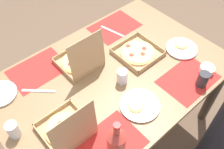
% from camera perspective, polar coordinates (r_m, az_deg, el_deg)
% --- Properties ---
extents(ground_plane, '(6.00, 6.00, 0.00)m').
position_cam_1_polar(ground_plane, '(2.21, 0.00, -12.29)').
color(ground_plane, brown).
extents(dining_table, '(1.49, 1.00, 0.73)m').
position_cam_1_polar(dining_table, '(1.68, 0.00, -2.19)').
color(dining_table, '#3F3328').
rests_on(dining_table, ground_plane).
extents(placemat_near_left, '(0.36, 0.26, 0.00)m').
position_cam_1_polar(placemat_near_left, '(1.96, 0.58, 10.92)').
color(placemat_near_left, red).
rests_on(placemat_near_left, dining_table).
extents(placemat_near_right, '(0.36, 0.26, 0.00)m').
position_cam_1_polar(placemat_near_right, '(1.70, -16.54, 1.07)').
color(placemat_near_right, red).
rests_on(placemat_near_right, dining_table).
extents(placemat_far_left, '(0.36, 0.26, 0.00)m').
position_cam_1_polar(placemat_far_left, '(1.65, 17.06, -1.07)').
color(placemat_far_left, red).
rests_on(placemat_far_left, dining_table).
extents(placemat_far_right, '(0.36, 0.26, 0.00)m').
position_cam_1_polar(placemat_far_right, '(1.34, -0.86, -15.98)').
color(placemat_far_right, red).
rests_on(placemat_far_right, dining_table).
extents(pizza_box_center, '(0.26, 0.26, 0.29)m').
position_cam_1_polar(pizza_box_center, '(1.64, -7.32, 3.21)').
color(pizza_box_center, tan).
rests_on(pizza_box_center, dining_table).
extents(pizza_box_edge_far, '(0.25, 0.25, 0.29)m').
position_cam_1_polar(pizza_box_edge_far, '(1.36, -10.25, -12.17)').
color(pizza_box_edge_far, tan).
rests_on(pizza_box_edge_far, dining_table).
extents(pizza_box_corner_left, '(0.28, 0.28, 0.04)m').
position_cam_1_polar(pizza_box_corner_left, '(1.74, 5.92, 5.02)').
color(pizza_box_corner_left, tan).
rests_on(pizza_box_corner_left, dining_table).
extents(plate_far_left, '(0.23, 0.23, 0.03)m').
position_cam_1_polar(plate_far_left, '(1.46, 6.28, -7.02)').
color(plate_far_left, white).
rests_on(plate_far_left, dining_table).
extents(plate_near_right, '(0.22, 0.22, 0.03)m').
position_cam_1_polar(plate_near_right, '(1.83, 15.63, 5.82)').
color(plate_near_right, white).
rests_on(plate_near_right, dining_table).
extents(plate_near_left, '(0.20, 0.20, 0.02)m').
position_cam_1_polar(plate_near_left, '(1.64, -24.17, -4.09)').
color(plate_near_left, white).
rests_on(plate_near_left, dining_table).
extents(soda_bottle, '(0.09, 0.09, 0.32)m').
position_cam_1_polar(soda_bottle, '(1.20, 0.97, -15.87)').
color(soda_bottle, '#B2382D').
rests_on(soda_bottle, dining_table).
extents(cup_spare, '(0.07, 0.07, 0.10)m').
position_cam_1_polar(cup_spare, '(1.42, -21.68, -11.70)').
color(cup_spare, silver).
rests_on(cup_spare, dining_table).
extents(cup_red, '(0.07, 0.07, 0.10)m').
position_cam_1_polar(cup_red, '(1.53, 2.34, -0.48)').
color(cup_red, silver).
rests_on(cup_red, dining_table).
extents(cup_dark, '(0.07, 0.07, 0.10)m').
position_cam_1_polar(cup_dark, '(1.61, 20.09, -1.06)').
color(cup_dark, '#333338').
rests_on(cup_dark, dining_table).
extents(condiment_bowl, '(0.10, 0.10, 0.04)m').
position_cam_1_polar(condiment_bowl, '(1.72, 20.91, 1.08)').
color(condiment_bowl, white).
rests_on(condiment_bowl, dining_table).
extents(knife_by_near_left, '(0.16, 0.16, 0.00)m').
position_cam_1_polar(knife_by_near_left, '(1.59, -16.44, -3.62)').
color(knife_by_near_left, '#B7B7BC').
rests_on(knife_by_near_left, dining_table).
extents(knife_by_near_right, '(0.07, 0.21, 0.00)m').
position_cam_1_polar(knife_by_near_right, '(1.91, 0.09, 9.86)').
color(knife_by_near_right, '#B7B7BC').
rests_on(knife_by_near_right, dining_table).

